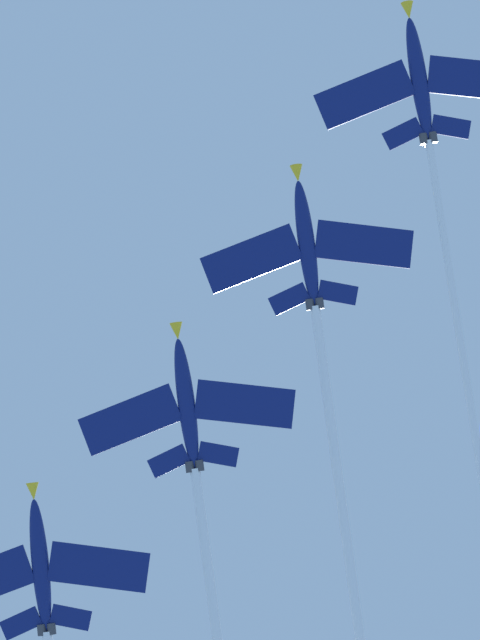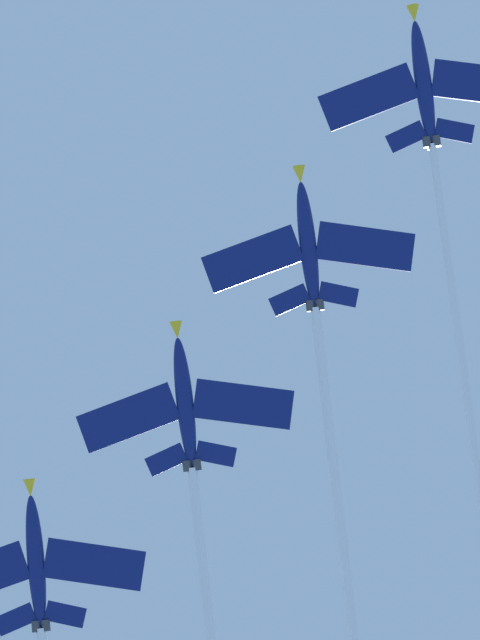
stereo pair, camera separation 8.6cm
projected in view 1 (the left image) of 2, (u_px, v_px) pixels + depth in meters
The scene contains 3 objects.
jet_lead at pixel (430, 150), 131.29m from camera, with size 46.41×24.06×8.35m.
jet_second at pixel (324, 375), 129.10m from camera, with size 53.92×26.25×10.21m.
jet_third at pixel (206, 555), 126.56m from camera, with size 57.00×27.75×10.18m.
Camera 1 is at (1.78, 28.80, 1.79)m, focal length 78.52 mm.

